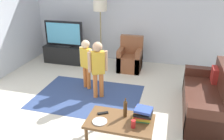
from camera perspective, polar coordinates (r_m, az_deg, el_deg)
The scene contains 16 objects.
ground at distance 4.47m, azimuth -2.04°, elevation -10.63°, with size 7.80×7.80×0.00m, color beige.
wall_back at distance 6.74m, azimuth 5.47°, elevation 13.30°, with size 6.00×0.12×2.70m, color silver.
area_rug at distance 5.06m, azimuth -5.86°, elevation -6.39°, with size 2.20×1.60×0.01m, color #33477A.
tv_stand at distance 6.93m, azimuth -11.20°, elevation 3.77°, with size 1.20×0.44×0.50m.
tv at distance 6.74m, azimuth -11.67°, elevation 8.57°, with size 1.10×0.28×0.71m.
couch at distance 4.70m, azimuth 23.11°, elevation -6.74°, with size 0.80×1.80×0.86m.
armchair at distance 6.29m, azimuth 4.46°, elevation 2.70°, with size 0.60×0.60×0.90m.
floor_lamp at distance 6.37m, azimuth -2.88°, elevation 14.58°, with size 0.36×0.36×1.78m.
child_near_tv at distance 5.15m, azimuth -6.32°, elevation 2.44°, with size 0.34×0.23×1.13m.
child_center at distance 4.72m, azimuth -3.46°, elevation 1.20°, with size 0.37×0.25×1.21m.
coffee_table at distance 3.60m, azimuth 1.97°, elevation -12.75°, with size 1.00×0.60×0.42m.
book_stack at distance 3.56m, azimuth 7.45°, elevation -10.57°, with size 0.29×0.26×0.20m.
bottle at distance 3.59m, azimuth 3.24°, elevation -9.44°, with size 0.06×0.06×0.31m.
tv_remote at distance 3.71m, azimuth -2.24°, elevation -10.44°, with size 0.17×0.05×0.02m, color black.
soda_can at distance 3.41m, azimuth 5.21°, elevation -12.93°, with size 0.07×0.07×0.12m, color red.
plate at distance 3.54m, azimuth -3.00°, elevation -12.40°, with size 0.22×0.22×0.02m.
Camera 1 is at (1.12, -3.55, 2.48)m, focal length 37.55 mm.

